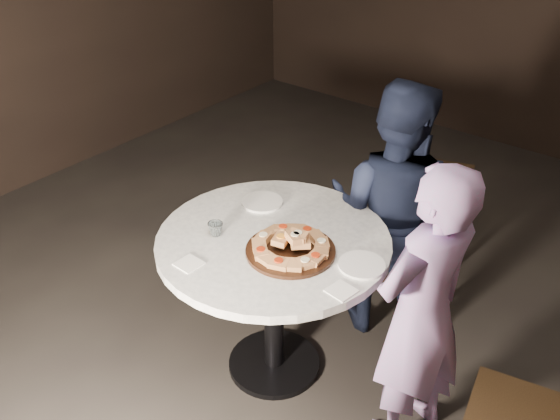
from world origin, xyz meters
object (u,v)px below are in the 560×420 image
at_px(water_glass, 215,229).
at_px(diner_navy, 391,212).
at_px(table, 274,264).
at_px(focaccia_pile, 291,244).
at_px(serving_board, 290,251).
at_px(diner_teal, 421,314).
at_px(chair_far, 427,212).
at_px(chair_right, 544,414).

distance_m(water_glass, diner_navy, 0.98).
height_order(table, focaccia_pile, focaccia_pile).
xyz_separation_m(serving_board, diner_teal, (0.62, 0.13, -0.13)).
bearing_deg(diner_navy, water_glass, 49.28).
bearing_deg(chair_far, table, 58.61).
height_order(water_glass, diner_teal, diner_teal).
bearing_deg(focaccia_pile, table, 163.48).
bearing_deg(focaccia_pile, diner_teal, 11.25).
bearing_deg(focaccia_pile, chair_right, 6.74).
xyz_separation_m(chair_far, diner_navy, (-0.03, -0.40, 0.18)).
bearing_deg(diner_teal, focaccia_pile, -62.04).
relative_size(serving_board, water_glass, 5.67).
height_order(serving_board, focaccia_pile, focaccia_pile).
xyz_separation_m(diner_navy, diner_teal, (0.51, -0.61, -0.02)).
distance_m(table, chair_right, 1.34).
xyz_separation_m(table, serving_board, (0.14, -0.04, 0.17)).
height_order(chair_far, chair_right, chair_far).
height_order(serving_board, chair_right, serving_board).
relative_size(focaccia_pile, diner_navy, 0.25).
relative_size(focaccia_pile, diner_teal, 0.25).
bearing_deg(diner_teal, serving_board, -61.79).
relative_size(diner_navy, diner_teal, 1.03).
bearing_deg(diner_navy, chair_far, -105.71).
bearing_deg(table, diner_navy, 70.41).
relative_size(serving_board, diner_teal, 0.29).
height_order(chair_far, diner_navy, diner_navy).
distance_m(focaccia_pile, chair_right, 1.25).
height_order(table, chair_far, chair_far).
height_order(focaccia_pile, chair_far, chair_far).
height_order(serving_board, diner_navy, diner_navy).
relative_size(table, chair_right, 1.66).
bearing_deg(diner_navy, diner_teal, 117.98).
xyz_separation_m(chair_right, diner_teal, (-0.57, -0.02, 0.23)).
xyz_separation_m(chair_far, chair_right, (1.05, -1.00, -0.06)).
relative_size(water_glass, chair_right, 0.09).
bearing_deg(focaccia_pile, water_glass, -162.87).
distance_m(table, focaccia_pile, 0.25).
bearing_deg(serving_board, table, 162.06).
distance_m(table, chair_far, 1.14).
distance_m(chair_far, diner_teal, 1.13).
distance_m(serving_board, chair_right, 1.25).
xyz_separation_m(focaccia_pile, water_glass, (-0.37, -0.11, -0.01)).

